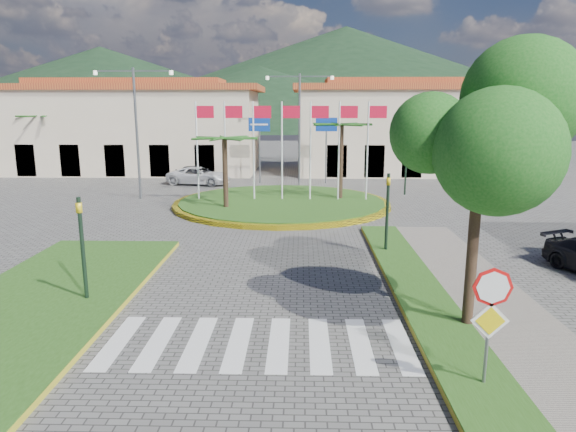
{
  "coord_description": "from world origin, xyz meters",
  "views": [
    {
      "loc": [
        1.12,
        -7.68,
        5.72
      ],
      "look_at": [
        0.72,
        8.0,
        2.36
      ],
      "focal_mm": 32.0,
      "sensor_mm": 36.0,
      "label": 1
    }
  ],
  "objects_px": {
    "deciduous_tree": "(482,129)",
    "roundabout_island": "(282,202)",
    "car_dark_b": "(351,171)",
    "white_van": "(199,176)",
    "stop_sign": "(491,309)",
    "car_dark_a": "(195,172)"
  },
  "relations": [
    {
      "from": "deciduous_tree",
      "to": "white_van",
      "type": "height_order",
      "value": "deciduous_tree"
    },
    {
      "from": "roundabout_island",
      "to": "white_van",
      "type": "bearing_deg",
      "value": 128.6
    },
    {
      "from": "deciduous_tree",
      "to": "car_dark_a",
      "type": "distance_m",
      "value": 31.43
    },
    {
      "from": "roundabout_island",
      "to": "stop_sign",
      "type": "distance_m",
      "value": 20.69
    },
    {
      "from": "deciduous_tree",
      "to": "roundabout_island",
      "type": "bearing_deg",
      "value": 107.91
    },
    {
      "from": "white_van",
      "to": "car_dark_a",
      "type": "bearing_deg",
      "value": 26.73
    },
    {
      "from": "stop_sign",
      "to": "white_van",
      "type": "distance_m",
      "value": 30.4
    },
    {
      "from": "roundabout_island",
      "to": "car_dark_a",
      "type": "xyz_separation_m",
      "value": [
        -7.42,
        11.27,
        0.37
      ]
    },
    {
      "from": "deciduous_tree",
      "to": "car_dark_b",
      "type": "height_order",
      "value": "deciduous_tree"
    },
    {
      "from": "roundabout_island",
      "to": "car_dark_b",
      "type": "xyz_separation_m",
      "value": [
        5.21,
        12.28,
        0.36
      ]
    },
    {
      "from": "deciduous_tree",
      "to": "car_dark_a",
      "type": "bearing_deg",
      "value": 114.54
    },
    {
      "from": "roundabout_island",
      "to": "deciduous_tree",
      "type": "bearing_deg",
      "value": -72.09
    },
    {
      "from": "car_dark_a",
      "to": "car_dark_b",
      "type": "relative_size",
      "value": 0.98
    },
    {
      "from": "stop_sign",
      "to": "car_dark_b",
      "type": "bearing_deg",
      "value": 89.44
    },
    {
      "from": "stop_sign",
      "to": "car_dark_a",
      "type": "relative_size",
      "value": 0.83
    },
    {
      "from": "car_dark_a",
      "to": "car_dark_b",
      "type": "distance_m",
      "value": 12.67
    },
    {
      "from": "roundabout_island",
      "to": "car_dark_a",
      "type": "height_order",
      "value": "roundabout_island"
    },
    {
      "from": "stop_sign",
      "to": "roundabout_island",
      "type": "bearing_deg",
      "value": 103.73
    },
    {
      "from": "roundabout_island",
      "to": "stop_sign",
      "type": "height_order",
      "value": "roundabout_island"
    },
    {
      "from": "car_dark_a",
      "to": "stop_sign",
      "type": "bearing_deg",
      "value": -177.76
    },
    {
      "from": "stop_sign",
      "to": "deciduous_tree",
      "type": "distance_m",
      "value": 4.59
    },
    {
      "from": "car_dark_b",
      "to": "deciduous_tree",
      "type": "bearing_deg",
      "value": -172.66
    }
  ]
}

